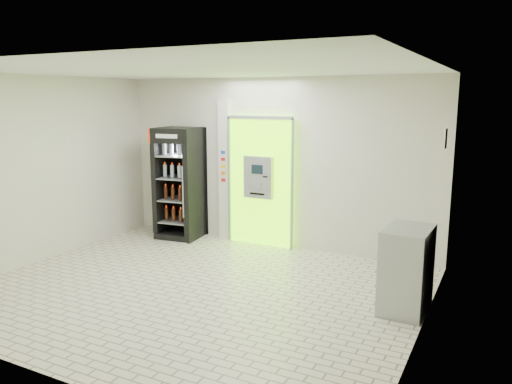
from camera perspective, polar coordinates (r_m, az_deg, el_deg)
The scene contains 7 objects.
ground at distance 7.16m, azimuth -6.83°, elevation -11.00°, with size 6.00×6.00×0.00m, color beige.
room_shell at distance 6.71m, azimuth -7.18°, elevation 3.79°, with size 6.00×6.00×6.00m.
atm_assembly at distance 8.97m, azimuth 0.58°, elevation 1.28°, with size 1.30×0.24×2.33m.
pillar at distance 9.35m, azimuth -3.60°, elevation 2.45°, with size 0.22×0.11×2.60m.
beverage_cooler at distance 9.59m, azimuth -8.67°, elevation 0.78°, with size 0.87×0.81×2.10m.
steel_cabinet at distance 6.57m, azimuth 16.82°, elevation -8.47°, with size 0.57×0.82×1.07m.
exit_sign at distance 6.95m, azimuth 20.83°, elevation 5.74°, with size 0.02×0.22×0.26m.
Camera 1 is at (3.77, -5.49, 2.64)m, focal length 35.00 mm.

